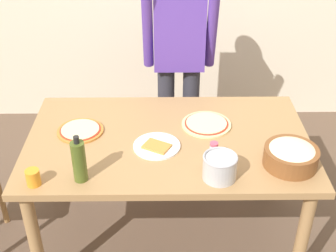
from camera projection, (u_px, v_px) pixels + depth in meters
The scene contains 11 objects.
ground at pixel (168, 234), 3.00m from camera, with size 8.00×8.00×0.00m, color brown.
dining_table at pixel (168, 151), 2.64m from camera, with size 1.60×0.96×0.76m.
person_cook at pixel (179, 55), 3.13m from camera, with size 0.49×0.25×1.62m.
pizza_raw_on_board at pixel (206, 124), 2.70m from camera, with size 0.29×0.29×0.02m.
pizza_cooked_on_tray at pixel (80, 130), 2.64m from camera, with size 0.27×0.27×0.02m.
plate_with_slice at pixel (157, 146), 2.51m from camera, with size 0.26×0.26×0.02m.
popcorn_bowl at pixel (291, 155), 2.35m from camera, with size 0.28×0.28×0.11m.
olive_oil_bottle at pixel (79, 161), 2.22m from camera, with size 0.07×0.07×0.26m.
steel_pot at pixel (220, 167), 2.26m from camera, with size 0.17×0.17×0.13m.
cup_orange at pixel (33, 177), 2.22m from camera, with size 0.07×0.07×0.09m, color orange.
salt_shaker at pixel (214, 151), 2.39m from camera, with size 0.04×0.04×0.11m.
Camera 1 is at (-0.02, -2.14, 2.21)m, focal length 48.90 mm.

